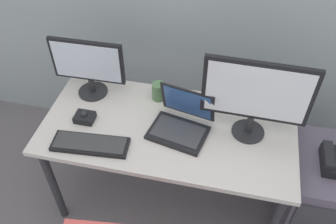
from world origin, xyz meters
TOP-DOWN VIEW (x-y plane):
  - ground_plane at (0.00, 0.00)m, footprint 8.00×8.00m
  - desk at (0.00, 0.00)m, footprint 1.42×0.68m
  - file_cabinet at (0.94, 0.03)m, footprint 0.42×0.53m
  - desk_phone at (0.93, 0.02)m, footprint 0.17×0.20m
  - monitor_main at (0.44, 0.06)m, footprint 0.55×0.18m
  - monitor_side at (-0.52, 0.19)m, footprint 0.43×0.18m
  - keyboard at (-0.38, -0.22)m, footprint 0.42×0.17m
  - laptop at (0.07, 0.01)m, footprint 0.36×0.33m
  - trackball_mouse at (-0.48, -0.05)m, footprint 0.11×0.09m
  - coffee_mug at (-0.10, 0.22)m, footprint 0.09×0.08m

SIDE VIEW (x-z plane):
  - ground_plane at x=0.00m, z-range 0.00..0.00m
  - file_cabinet at x=0.94m, z-range 0.00..0.61m
  - desk at x=0.00m, z-range 0.27..0.99m
  - desk_phone at x=0.93m, z-range 0.60..0.69m
  - keyboard at x=-0.38m, z-range 0.71..0.74m
  - trackball_mouse at x=-0.48m, z-range 0.70..0.77m
  - laptop at x=0.07m, z-range 0.65..0.89m
  - coffee_mug at x=-0.10m, z-range 0.71..0.83m
  - monitor_side at x=-0.52m, z-range 0.74..1.11m
  - monitor_main at x=0.44m, z-range 0.75..1.23m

